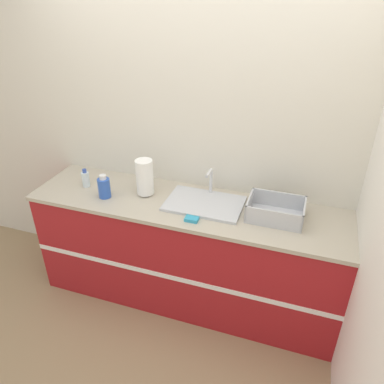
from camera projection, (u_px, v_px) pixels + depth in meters
ground_plane at (175, 320)px, 2.90m from camera, size 12.00×12.00×0.00m
wall_back at (201, 135)px, 2.75m from camera, size 4.71×0.06×2.60m
wall_right at (379, 178)px, 2.16m from camera, size 0.06×2.58×2.60m
counter_cabinet at (187, 252)px, 2.92m from camera, size 2.33×0.61×0.89m
sink at (205, 203)px, 2.68m from camera, size 0.55×0.36×0.22m
paper_towel_roll at (145, 177)px, 2.74m from camera, size 0.13×0.13×0.28m
dish_rack at (275, 212)px, 2.51m from camera, size 0.37×0.27×0.13m
bottle_clear at (86, 179)px, 2.89m from camera, size 0.06×0.06×0.15m
bottle_blue at (104, 187)px, 2.74m from camera, size 0.09×0.09×0.18m
sponge at (192, 219)px, 2.50m from camera, size 0.09×0.06×0.02m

